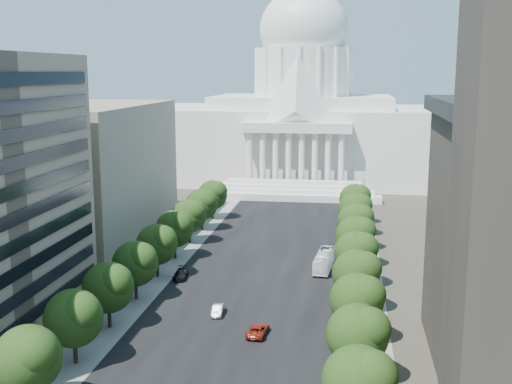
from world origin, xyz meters
The scene contains 32 objects.
road_asphalt centered at (0.00, 90.00, 0.00)m, with size 30.00×260.00×0.01m, color black.
sidewalk_left centered at (-19.00, 90.00, 0.00)m, with size 8.00×260.00×0.02m, color gray.
sidewalk_right centered at (19.00, 90.00, 0.00)m, with size 8.00×260.00×0.02m, color gray.
capitol centered at (0.00, 184.89, 20.01)m, with size 120.00×56.00×73.00m.
office_block_left_far centered at (-48.00, 100.00, 15.00)m, with size 38.00×52.00×30.00m, color gray.
tree_l_b centered at (-17.66, 23.81, 6.45)m, with size 7.79×7.60×9.97m.
tree_l_c centered at (-17.66, 35.81, 6.45)m, with size 7.79×7.60×9.97m.
tree_l_d centered at (-17.66, 47.81, 6.45)m, with size 7.79×7.60×9.97m.
tree_l_e centered at (-17.66, 59.81, 6.45)m, with size 7.79×7.60×9.97m.
tree_l_f centered at (-17.66, 71.81, 6.45)m, with size 7.79×7.60×9.97m.
tree_l_g centered at (-17.66, 83.81, 6.45)m, with size 7.79×7.60×9.97m.
tree_l_h centered at (-17.66, 95.81, 6.45)m, with size 7.79×7.60×9.97m.
tree_l_i centered at (-17.66, 107.81, 6.45)m, with size 7.79×7.60×9.97m.
tree_l_j centered at (-17.66, 119.81, 6.45)m, with size 7.79×7.60×9.97m.
tree_r_b centered at (18.34, 23.81, 6.45)m, with size 7.79×7.60×9.97m.
tree_r_c centered at (18.34, 35.81, 6.45)m, with size 7.79×7.60×9.97m.
tree_r_d centered at (18.34, 47.81, 6.45)m, with size 7.79×7.60×9.97m.
tree_r_e centered at (18.34, 59.81, 6.45)m, with size 7.79×7.60×9.97m.
tree_r_f centered at (18.34, 71.81, 6.45)m, with size 7.79×7.60×9.97m.
tree_r_g centered at (18.34, 83.81, 6.45)m, with size 7.79×7.60×9.97m.
tree_r_h centered at (18.34, 95.81, 6.45)m, with size 7.79×7.60×9.97m.
tree_r_i centered at (18.34, 107.81, 6.45)m, with size 7.79×7.60×9.97m.
tree_r_j centered at (18.34, 119.81, 6.45)m, with size 7.79×7.60×9.97m.
streetlight_b centered at (19.90, 35.00, 5.82)m, with size 2.61×0.44×9.00m.
streetlight_c centered at (19.90, 60.00, 5.82)m, with size 2.61×0.44×9.00m.
streetlight_d centered at (19.90, 85.00, 5.82)m, with size 2.61×0.44×9.00m.
streetlight_e centered at (19.90, 110.00, 5.82)m, with size 2.61×0.44×9.00m.
streetlight_f centered at (19.90, 135.00, 5.82)m, with size 2.61×0.44×9.00m.
car_silver centered at (-3.18, 55.23, 0.74)m, with size 1.56×4.47×1.47m, color #A6A8AE.
car_red centered at (4.14, 48.31, 0.77)m, with size 2.56×5.55×1.54m, color maroon.
car_dark_b centered at (-13.50, 71.64, 0.81)m, with size 2.27×5.58×1.62m, color black.
city_bus centered at (12.23, 81.16, 1.69)m, with size 2.84×12.13×3.38m, color white.
Camera 1 is at (16.55, -37.49, 37.35)m, focal length 45.00 mm.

